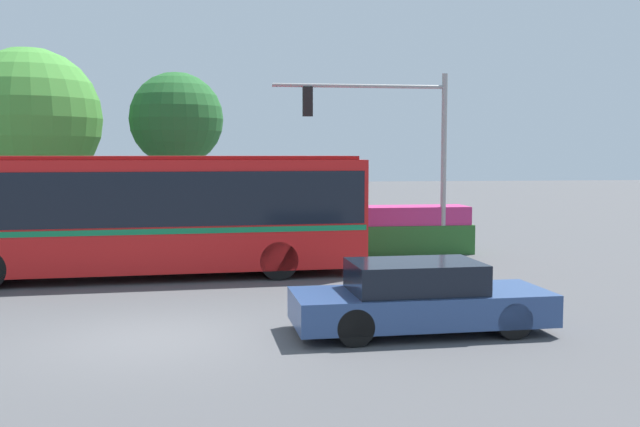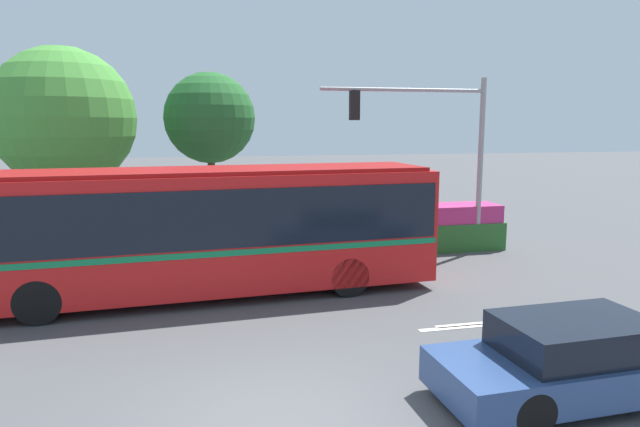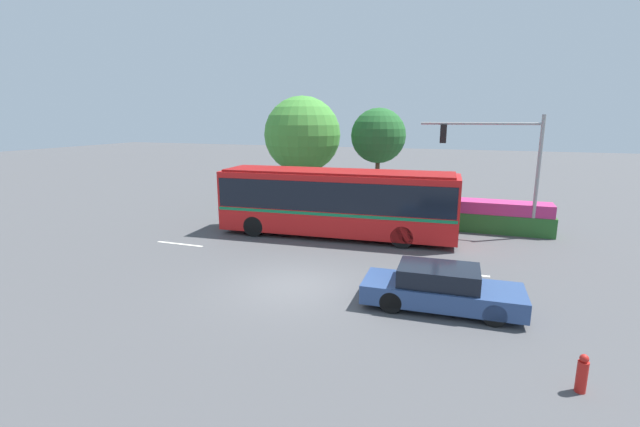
# 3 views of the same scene
# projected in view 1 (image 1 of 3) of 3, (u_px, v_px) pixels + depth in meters

# --- Properties ---
(ground_plane) EXTENTS (140.00, 140.00, 0.00)m
(ground_plane) POSITION_uv_depth(u_px,v_px,m) (151.00, 339.00, 12.78)
(ground_plane) COLOR #4C4C4F
(city_bus) EXTENTS (11.43, 3.22, 3.20)m
(city_bus) POSITION_uv_depth(u_px,v_px,m) (149.00, 208.00, 19.09)
(city_bus) COLOR red
(city_bus) RESTS_ON ground
(sedan_foreground) EXTENTS (4.75, 1.92, 1.31)m
(sedan_foreground) POSITION_uv_depth(u_px,v_px,m) (419.00, 299.00, 13.25)
(sedan_foreground) COLOR navy
(sedan_foreground) RESTS_ON ground
(traffic_light_pole) EXTENTS (5.57, 0.24, 5.79)m
(traffic_light_pole) POSITION_uv_depth(u_px,v_px,m) (399.00, 135.00, 22.85)
(traffic_light_pole) COLOR gray
(traffic_light_pole) RESTS_ON ground
(flowering_hedge) EXTENTS (10.66, 1.40, 1.55)m
(flowering_hedge) POSITION_uv_depth(u_px,v_px,m) (309.00, 231.00, 23.32)
(flowering_hedge) COLOR #286028
(flowering_hedge) RESTS_ON ground
(street_tree_left) EXTENTS (5.09, 5.09, 7.07)m
(street_tree_left) POSITION_uv_depth(u_px,v_px,m) (30.00, 119.00, 26.03)
(street_tree_left) COLOR brown
(street_tree_left) RESTS_ON ground
(street_tree_centre) EXTENTS (3.44, 3.44, 6.25)m
(street_tree_centre) POSITION_uv_depth(u_px,v_px,m) (176.00, 120.00, 26.65)
(street_tree_centre) COLOR brown
(street_tree_centre) RESTS_ON ground
(lane_stripe_mid) EXTENTS (2.40, 0.16, 0.01)m
(lane_stripe_mid) POSITION_uv_depth(u_px,v_px,m) (376.00, 297.00, 16.45)
(lane_stripe_mid) COLOR silver
(lane_stripe_mid) RESTS_ON ground
(lane_stripe_far) EXTENTS (2.40, 0.16, 0.01)m
(lane_stripe_far) POSITION_uv_depth(u_px,v_px,m) (393.00, 296.00, 16.62)
(lane_stripe_far) COLOR silver
(lane_stripe_far) RESTS_ON ground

